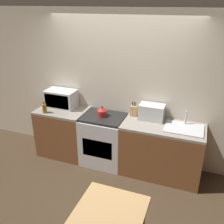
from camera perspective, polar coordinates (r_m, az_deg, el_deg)
name	(u,v)px	position (r m, az deg, el deg)	size (l,w,h in m)	color
ground_plane	(102,184)	(4.17, -2.38, -16.09)	(16.00, 16.00, 0.00)	#3D2D1E
wall_back	(122,89)	(4.30, 2.21, 5.27)	(10.00, 0.06, 2.60)	beige
counter_left_run	(64,132)	(4.76, -10.95, -4.41)	(0.89, 0.62, 0.90)	brown
counter_right_run	(161,150)	(4.20, 11.18, -8.57)	(1.29, 0.62, 0.90)	brown
stove_range	(104,139)	(4.43, -1.86, -6.29)	(0.74, 0.62, 0.90)	silver
kettle	(102,112)	(4.20, -2.29, 0.03)	(0.17, 0.17, 0.18)	maroon
microwave	(61,99)	(4.63, -11.53, 3.02)	(0.55, 0.33, 0.32)	silver
bottle	(45,108)	(4.47, -15.17, 0.82)	(0.08, 0.08, 0.21)	olive
knife_block	(134,111)	(4.21, 5.03, 0.27)	(0.11, 0.08, 0.25)	tan
toaster_oven	(152,112)	(4.11, 9.08, -0.04)	(0.40, 0.25, 0.26)	silver
sink_basin	(184,128)	(3.96, 16.15, -3.56)	(0.58, 0.42, 0.24)	silver
dining_table	(110,220)	(2.80, -0.57, -23.41)	(0.70, 0.69, 0.74)	tan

